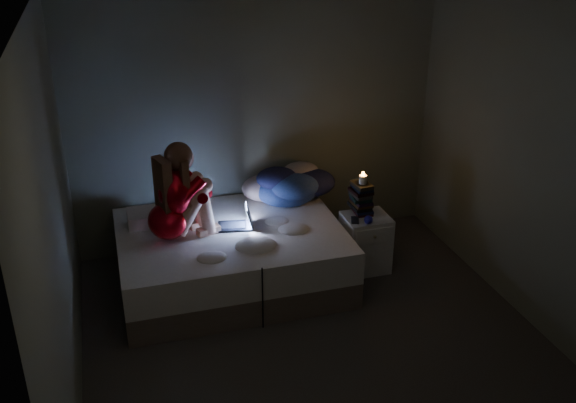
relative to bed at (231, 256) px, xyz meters
name	(u,v)px	position (x,y,z in m)	size (l,w,h in m)	color
floor	(317,345)	(0.46, -1.10, -0.28)	(3.60, 3.80, 0.02)	#413E3B
ceiling	(326,5)	(0.46, -1.10, 2.34)	(3.60, 3.80, 0.02)	silver
wall_back	(256,117)	(0.46, 0.81, 1.03)	(3.60, 0.02, 2.60)	#65685B
wall_front	(459,362)	(0.46, -3.01, 1.03)	(3.60, 0.02, 2.60)	#65685B
wall_left	(53,228)	(-1.35, -1.10, 1.03)	(0.02, 3.80, 2.60)	#65685B
wall_right	(540,168)	(2.27, -1.10, 1.03)	(0.02, 3.80, 2.60)	#65685B
bed	(231,256)	(0.00, 0.00, 0.00)	(1.97, 1.48, 0.54)	beige
pillow	(151,217)	(-0.66, 0.34, 0.33)	(0.42, 0.30, 0.12)	white
woman	(166,194)	(-0.54, -0.03, 0.71)	(0.54, 0.35, 0.87)	#820204
laptop	(235,216)	(0.05, 0.04, 0.38)	(0.31, 0.22, 0.22)	black
clothes_pile	(287,183)	(0.65, 0.44, 0.47)	(0.65, 0.52, 0.39)	navy
nightstand	(365,243)	(1.27, -0.11, 0.00)	(0.41, 0.37, 0.55)	silver
book_stack	(362,198)	(1.24, -0.02, 0.43)	(0.19, 0.25, 0.30)	black
candle	(363,179)	(1.24, -0.02, 0.62)	(0.07, 0.07, 0.08)	beige
phone	(355,220)	(1.13, -0.16, 0.29)	(0.07, 0.14, 0.01)	black
blue_orb	(368,220)	(1.22, -0.25, 0.32)	(0.08, 0.08, 0.08)	navy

